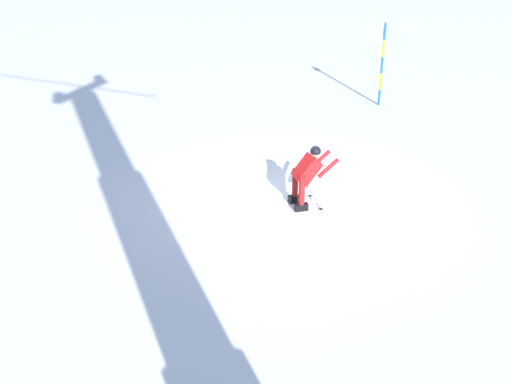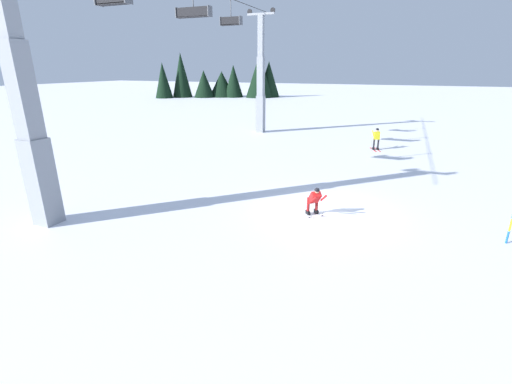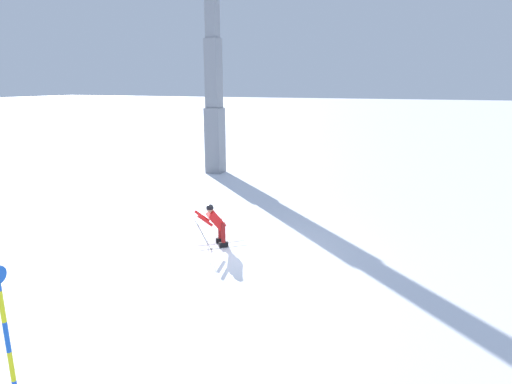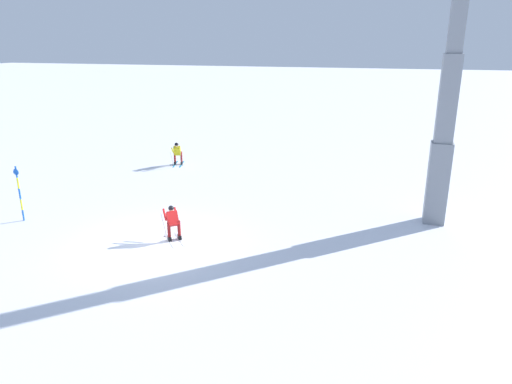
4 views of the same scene
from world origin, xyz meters
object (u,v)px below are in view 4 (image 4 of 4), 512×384
Objects in this scene: skier_carving_main at (173,221)px; skier_distant_uphill at (177,152)px; trail_marker_pole at (19,192)px; lift_tower_near at (446,117)px.

skier_distant_uphill is (-10.72, -5.03, 0.10)m from skier_carving_main.
trail_marker_pole is at bearing -11.45° from skier_distant_uphill.
lift_tower_near reaches higher than skier_distant_uphill.
lift_tower_near is 18.37m from trail_marker_pole.
skier_distant_uphill is at bearing -154.84° from skier_carving_main.
trail_marker_pole is at bearing -88.78° from skier_carving_main.
lift_tower_near is at bearing 69.22° from skier_distant_uphill.
trail_marker_pole is (5.13, -17.33, -3.28)m from lift_tower_near.
lift_tower_near reaches higher than trail_marker_pole.
trail_marker_pole reaches higher than skier_distant_uphill.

